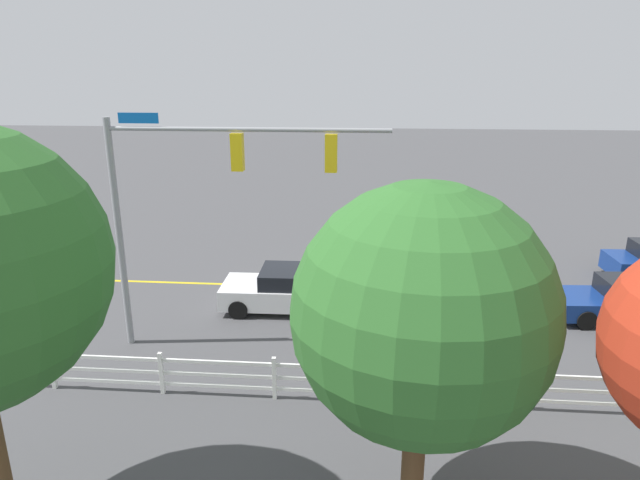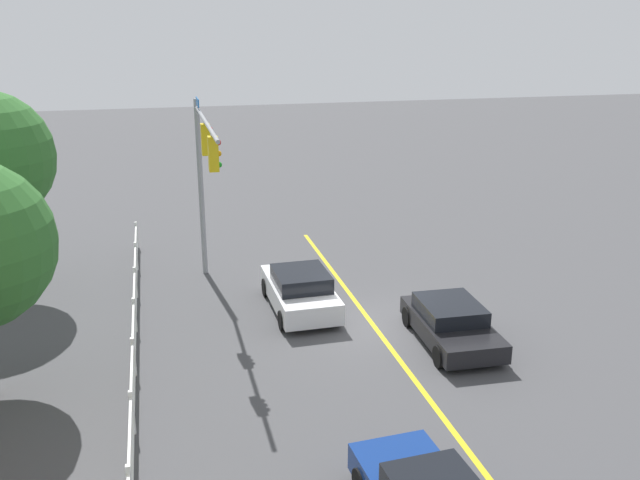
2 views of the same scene
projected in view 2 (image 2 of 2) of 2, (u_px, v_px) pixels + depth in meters
name	position (u px, v px, depth m)	size (l,w,h in m)	color
ground_plane	(373.00, 325.00, 22.22)	(120.00, 120.00, 0.00)	#444447
lane_center_stripe	(419.00, 386.00, 18.52)	(28.00, 0.16, 0.01)	gold
signal_assembly	(205.00, 163.00, 23.10)	(7.74, 0.38, 6.83)	gray
car_0	(300.00, 290.00, 23.19)	(4.31, 2.08, 1.45)	silver
car_3	(451.00, 323.00, 20.88)	(4.19, 2.16, 1.25)	black
white_rail_fence	(133.00, 382.00, 17.56)	(26.10, 0.10, 1.15)	white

